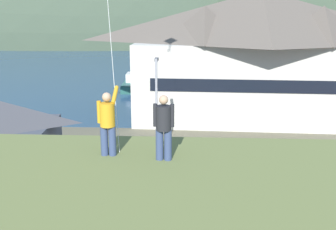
% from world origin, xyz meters
% --- Properties ---
extents(parking_lot_pad, '(40.00, 20.00, 0.10)m').
position_xyz_m(parking_lot_pad, '(0.00, 5.00, 0.05)').
color(parking_lot_pad, slate).
rests_on(parking_lot_pad, ground).
extents(bay_water, '(360.00, 84.00, 0.03)m').
position_xyz_m(bay_water, '(0.00, 60.00, 0.01)').
color(bay_water, navy).
rests_on(bay_water, ground).
extents(far_hill_west_ridge, '(147.66, 63.52, 67.78)m').
position_xyz_m(far_hill_west_ridge, '(-37.93, 116.17, 0.00)').
color(far_hill_west_ridge, '#42513D').
rests_on(far_hill_west_ridge, ground).
extents(far_hill_east_peak, '(97.36, 75.30, 58.76)m').
position_xyz_m(far_hill_east_peak, '(43.15, 116.37, 0.00)').
color(far_hill_east_peak, '#3D4C38').
rests_on(far_hill_east_peak, ground).
extents(harbor_lodge, '(24.77, 12.29, 12.07)m').
position_xyz_m(harbor_lodge, '(8.53, 22.30, 6.44)').
color(harbor_lodge, beige).
rests_on(harbor_lodge, ground).
extents(wharf_dock, '(3.20, 10.33, 0.70)m').
position_xyz_m(wharf_dock, '(-1.72, 33.76, 0.35)').
color(wharf_dock, '#70604C').
rests_on(wharf_dock, ground).
extents(moored_boat_wharfside, '(2.94, 8.52, 2.16)m').
position_xyz_m(moored_boat_wharfside, '(-5.44, 36.71, 0.72)').
color(moored_boat_wharfside, '#23564C').
rests_on(moored_boat_wharfside, ground).
extents(parked_car_mid_row_far, '(4.24, 2.14, 1.82)m').
position_xyz_m(parked_car_mid_row_far, '(-4.67, 0.86, 1.06)').
color(parked_car_mid_row_far, '#9EA3A8').
rests_on(parked_car_mid_row_far, parking_lot_pad).
extents(parked_car_corner_spot, '(4.23, 2.11, 1.82)m').
position_xyz_m(parked_car_corner_spot, '(2.51, 7.36, 1.06)').
color(parked_car_corner_spot, slate).
rests_on(parked_car_corner_spot, parking_lot_pad).
extents(parked_car_lone_by_shed, '(4.30, 2.24, 1.82)m').
position_xyz_m(parked_car_lone_by_shed, '(8.05, 0.95, 1.06)').
color(parked_car_lone_by_shed, '#236633').
rests_on(parked_car_lone_by_shed, parking_lot_pad).
extents(parked_car_back_row_left, '(4.27, 2.19, 1.82)m').
position_xyz_m(parked_car_back_row_left, '(-2.92, 7.49, 1.06)').
color(parked_car_back_row_left, '#9EA3A8').
rests_on(parked_car_back_row_left, parking_lot_pad).
extents(parked_car_mid_row_near, '(4.29, 2.23, 1.82)m').
position_xyz_m(parked_car_mid_row_near, '(1.18, 0.55, 1.06)').
color(parked_car_mid_row_near, '#B28923').
rests_on(parked_car_mid_row_near, parking_lot_pad).
extents(parking_light_pole, '(0.24, 0.78, 7.05)m').
position_xyz_m(parking_light_pole, '(-0.29, 10.55, 4.17)').
color(parking_light_pole, '#ADADB2').
rests_on(parking_light_pole, parking_lot_pad).
extents(person_kite_flyer, '(0.53, 0.65, 1.86)m').
position_xyz_m(person_kite_flyer, '(-0.16, -6.67, 7.52)').
color(person_kite_flyer, '#384770').
rests_on(person_kite_flyer, grassy_hill_foreground).
extents(person_companion, '(0.55, 0.40, 1.74)m').
position_xyz_m(person_companion, '(1.36, -6.93, 7.51)').
color(person_companion, '#384770').
rests_on(person_companion, grassy_hill_foreground).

